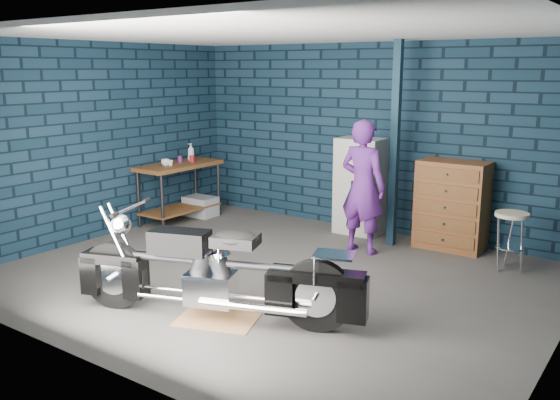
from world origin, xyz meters
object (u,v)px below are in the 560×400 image
at_px(locker, 360,186).
at_px(tool_chest, 451,205).
at_px(person, 363,187).
at_px(motorcycle, 217,266).
at_px(workbench, 180,193).
at_px(storage_bin, 201,206).
at_px(shop_stool, 510,242).

distance_m(locker, tool_chest, 1.35).
height_order(person, locker, person).
bearing_deg(person, motorcycle, 92.01).
xyz_separation_m(workbench, tool_chest, (3.94, 0.99, 0.13)).
bearing_deg(storage_bin, motorcycle, -45.30).
xyz_separation_m(locker, tool_chest, (1.34, 0.00, -0.10)).
xyz_separation_m(tool_chest, shop_stool, (0.87, -0.45, -0.23)).
bearing_deg(motorcycle, tool_chest, 53.96).
bearing_deg(workbench, tool_chest, 14.15).
bearing_deg(locker, workbench, -159.07).
relative_size(storage_bin, tool_chest, 0.43).
height_order(motorcycle, tool_chest, tool_chest).
relative_size(storage_bin, locker, 0.37).
distance_m(motorcycle, person, 2.72).
relative_size(tool_chest, shop_stool, 1.67).
relative_size(storage_bin, shop_stool, 0.72).
distance_m(workbench, locker, 2.79).
distance_m(workbench, tool_chest, 4.06).
height_order(motorcycle, storage_bin, motorcycle).
bearing_deg(tool_chest, storage_bin, -171.88).
distance_m(motorcycle, locker, 3.50).
relative_size(person, storage_bin, 3.41).
bearing_deg(person, tool_chest, -133.83).
bearing_deg(motorcycle, person, 67.60).
height_order(locker, tool_chest, locker).
height_order(workbench, motorcycle, motorcycle).
bearing_deg(tool_chest, locker, 180.00).
distance_m(motorcycle, shop_stool, 3.58).
height_order(storage_bin, shop_stool, shop_stool).
bearing_deg(shop_stool, motorcycle, -122.00).
bearing_deg(storage_bin, locker, 12.25).
bearing_deg(locker, storage_bin, -167.75).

